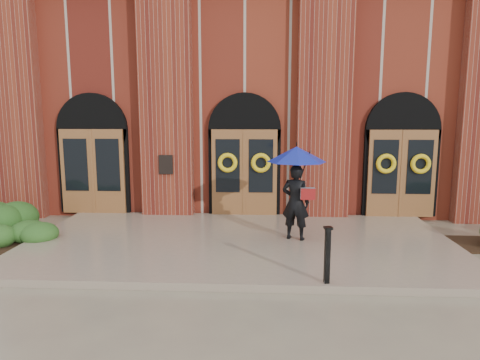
{
  "coord_description": "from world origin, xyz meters",
  "views": [
    {
      "loc": [
        0.52,
        -9.61,
        3.14
      ],
      "look_at": [
        -0.04,
        1.0,
        1.45
      ],
      "focal_mm": 32.0,
      "sensor_mm": 36.0,
      "label": 1
    }
  ],
  "objects": [
    {
      "name": "man_with_umbrella",
      "position": [
        1.31,
        0.29,
        1.7
      ],
      "size": [
        1.76,
        1.76,
        2.21
      ],
      "rotation": [
        0.0,
        0.0,
        2.81
      ],
      "color": "black",
      "rests_on": "landing"
    },
    {
      "name": "hedge_front_left",
      "position": [
        -5.1,
        -0.13,
        0.25
      ],
      "size": [
        1.42,
        1.22,
        0.5
      ],
      "primitive_type": "ellipsoid",
      "color": "#264D1A",
      "rests_on": "ground"
    },
    {
      "name": "church_building",
      "position": [
        0.0,
        8.78,
        3.5
      ],
      "size": [
        16.2,
        12.53,
        7.0
      ],
      "color": "maroon",
      "rests_on": "ground"
    },
    {
      "name": "metal_post",
      "position": [
        1.67,
        -2.35,
        0.69
      ],
      "size": [
        0.16,
        0.16,
        1.02
      ],
      "rotation": [
        0.0,
        0.0,
        0.17
      ],
      "color": "black",
      "rests_on": "landing"
    },
    {
      "name": "hedge_wall_left",
      "position": [
        -6.17,
        0.96,
        0.39
      ],
      "size": [
        3.05,
        1.22,
        0.78
      ],
      "primitive_type": "ellipsoid",
      "color": "#224818",
      "rests_on": "ground"
    },
    {
      "name": "landing",
      "position": [
        0.0,
        0.15,
        0.07
      ],
      "size": [
        10.0,
        5.3,
        0.15
      ],
      "primitive_type": "cube",
      "color": "gray",
      "rests_on": "ground"
    },
    {
      "name": "ground",
      "position": [
        0.0,
        0.0,
        0.0
      ],
      "size": [
        90.0,
        90.0,
        0.0
      ],
      "primitive_type": "plane",
      "color": "gray",
      "rests_on": "ground"
    }
  ]
}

